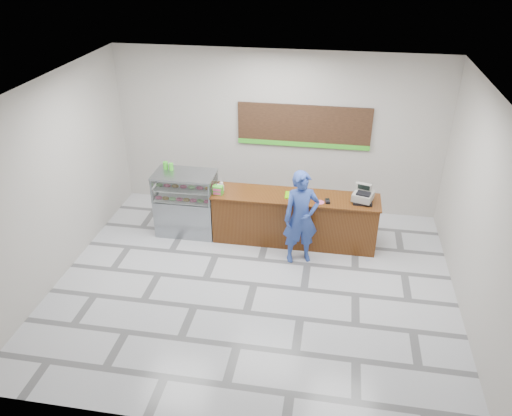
% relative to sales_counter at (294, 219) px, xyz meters
% --- Properties ---
extents(floor, '(7.00, 7.00, 0.00)m').
position_rel_sales_counter_xyz_m(floor, '(-0.55, -1.55, -0.52)').
color(floor, silver).
rests_on(floor, ground).
extents(back_wall, '(7.00, 0.00, 7.00)m').
position_rel_sales_counter_xyz_m(back_wall, '(-0.55, 1.45, 1.23)').
color(back_wall, '#B8B2A9').
rests_on(back_wall, floor).
extents(ceiling, '(7.00, 7.00, 0.00)m').
position_rel_sales_counter_xyz_m(ceiling, '(-0.55, -1.55, 2.98)').
color(ceiling, silver).
rests_on(ceiling, back_wall).
extents(sales_counter, '(3.26, 0.76, 1.03)m').
position_rel_sales_counter_xyz_m(sales_counter, '(0.00, 0.00, 0.00)').
color(sales_counter, '#5F3112').
rests_on(sales_counter, floor).
extents(display_case, '(1.22, 0.72, 1.33)m').
position_rel_sales_counter_xyz_m(display_case, '(-2.22, -0.00, 0.16)').
color(display_case, gray).
rests_on(display_case, floor).
extents(menu_board, '(2.80, 0.06, 0.90)m').
position_rel_sales_counter_xyz_m(menu_board, '(-0.00, 1.41, 1.42)').
color(menu_board, black).
rests_on(menu_board, back_wall).
extents(cash_register, '(0.44, 0.46, 0.33)m').
position_rel_sales_counter_xyz_m(cash_register, '(1.27, -0.03, 0.64)').
color(cash_register, black).
rests_on(cash_register, sales_counter).
extents(card_terminal, '(0.11, 0.18, 0.04)m').
position_rel_sales_counter_xyz_m(card_terminal, '(0.62, -0.15, 0.53)').
color(card_terminal, black).
rests_on(card_terminal, sales_counter).
extents(serving_tray, '(0.41, 0.31, 0.02)m').
position_rel_sales_counter_xyz_m(serving_tray, '(0.00, 0.00, 0.52)').
color(serving_tray, '#61D602').
rests_on(serving_tray, sales_counter).
extents(napkin_box, '(0.17, 0.17, 0.12)m').
position_rel_sales_counter_xyz_m(napkin_box, '(-1.50, -0.06, 0.57)').
color(napkin_box, white).
rests_on(napkin_box, sales_counter).
extents(straw_cup, '(0.07, 0.07, 0.11)m').
position_rel_sales_counter_xyz_m(straw_cup, '(-1.50, 0.13, 0.57)').
color(straw_cup, silver).
rests_on(straw_cup, sales_counter).
extents(promo_box, '(0.20, 0.14, 0.17)m').
position_rel_sales_counter_xyz_m(promo_box, '(-1.50, -0.17, 0.60)').
color(promo_box, green).
rests_on(promo_box, sales_counter).
extents(donut_decal, '(0.18, 0.18, 0.00)m').
position_rel_sales_counter_xyz_m(donut_decal, '(0.48, -0.19, 0.52)').
color(donut_decal, '#DB507F').
rests_on(donut_decal, sales_counter).
extents(green_cup_left, '(0.10, 0.10, 0.15)m').
position_rel_sales_counter_xyz_m(green_cup_left, '(-2.65, 0.17, 0.89)').
color(green_cup_left, green).
rests_on(green_cup_left, display_case).
extents(green_cup_right, '(0.09, 0.09, 0.14)m').
position_rel_sales_counter_xyz_m(green_cup_right, '(-2.52, 0.12, 0.89)').
color(green_cup_right, green).
rests_on(green_cup_right, display_case).
extents(customer, '(0.77, 0.63, 1.83)m').
position_rel_sales_counter_xyz_m(customer, '(0.17, -0.63, 0.40)').
color(customer, '#2C4696').
rests_on(customer, floor).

